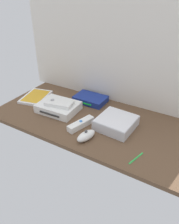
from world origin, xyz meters
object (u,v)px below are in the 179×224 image
Objects in this scene: game_case at (36,97)px; remote_classic_pad at (59,103)px; network_router at (91,99)px; mini_computer at (116,122)px; remote_wand at (81,124)px; stylus_pen at (136,158)px; game_console at (58,107)px; remote_nunchuk at (86,136)px.

game_case is 23.39cm from remote_classic_pad.
remote_classic_pad is (-8.42, -18.32, 3.71)cm from network_router.
mini_computer reaches higher than network_router.
network_router is 1.15× the size of remote_classic_pad.
remote_wand is 1.69× the size of stylus_pen.
game_console is 2.01× the size of remote_nunchuk.
remote_wand is at bearing -30.23° from remote_classic_pad.
remote_wand reaches higher than stylus_pen.
game_case is 50.27cm from remote_nunchuk.
game_console is 1.43× the size of remote_wand.
mini_computer reaches higher than remote_wand.
game_console is at bearing 142.94° from remote_classic_pad.
mini_computer reaches higher than game_console.
remote_classic_pad is at bearing -28.68° from game_console.
mini_computer is 54.35cm from game_case.
game_console reaches higher than game_case.
mini_computer is at bearing -33.28° from network_router.
remote_nunchuk is 23.61cm from stylus_pen.
mini_computer is 0.99× the size of network_router.
network_router is at bearing 54.19° from remote_classic_pad.
remote_wand is at bearing -150.20° from mini_computer.
network_router is 35.23cm from remote_nunchuk.
game_console reaches higher than remote_wand.
remote_nunchuk is 1.20× the size of stylus_pen.
game_console is 1.39× the size of remote_classic_pad.
network_router is 20.50cm from remote_classic_pad.
remote_nunchuk reaches higher than stylus_pen.
game_console is at bearing -118.98° from network_router.
remote_wand is 1.41× the size of remote_nunchuk.
stylus_pen is at bearing -18.58° from game_console.
network_router is (30.68, 12.83, 0.94)cm from game_case.
mini_computer is 1.18× the size of remote_wand.
remote_nunchuk is (25.89, -13.75, -0.16)cm from game_console.
stylus_pen is (48.01, -13.33, -5.06)cm from remote_classic_pad.
remote_classic_pad reaches higher than stylus_pen.
game_case is (-54.25, 2.78, -1.88)cm from mini_computer.
network_router reaches higher than stylus_pen.
mini_computer is 32.22cm from remote_classic_pad.
game_console is at bearing 167.60° from remote_nunchuk.
mini_computer is at bearing 45.16° from remote_wand.
game_console is 3.58cm from remote_classic_pad.
mini_computer is 1.14× the size of remote_classic_pad.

